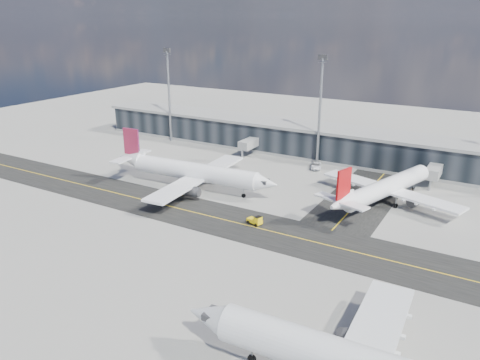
% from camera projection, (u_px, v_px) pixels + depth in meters
% --- Properties ---
extents(ground, '(300.00, 300.00, 0.00)m').
position_uv_depth(ground, '(222.00, 230.00, 88.16)').
color(ground, gray).
rests_on(ground, ground).
extents(taxiway_lanes, '(180.00, 63.00, 0.03)m').
position_uv_depth(taxiway_lanes, '(267.00, 214.00, 95.02)').
color(taxiway_lanes, black).
rests_on(taxiway_lanes, ground).
extents(terminal_concourse, '(152.00, 19.80, 8.80)m').
position_uv_depth(terminal_concourse, '(327.00, 144.00, 131.47)').
color(terminal_concourse, black).
rests_on(terminal_concourse, ground).
extents(floodlight_masts, '(102.50, 0.70, 28.90)m').
position_uv_depth(floodlight_masts, '(320.00, 107.00, 122.03)').
color(floodlight_masts, gray).
rests_on(floodlight_masts, ground).
extents(airliner_af, '(42.15, 35.94, 12.49)m').
position_uv_depth(airliner_af, '(192.00, 171.00, 107.91)').
color(airliner_af, white).
rests_on(airliner_af, ground).
extents(airliner_redtail, '(31.85, 36.93, 11.18)m').
position_uv_depth(airliner_redtail, '(386.00, 188.00, 99.04)').
color(airliner_redtail, white).
rests_on(airliner_redtail, ground).
extents(baggage_tug, '(3.28, 2.19, 1.89)m').
position_uv_depth(baggage_tug, '(256.00, 220.00, 89.80)').
color(baggage_tug, yellow).
rests_on(baggage_tug, ground).
extents(service_van, '(4.40, 6.11, 1.54)m').
position_uv_depth(service_van, '(316.00, 166.00, 123.09)').
color(service_van, white).
rests_on(service_van, ground).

